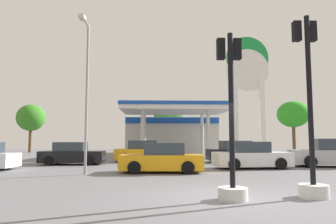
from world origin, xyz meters
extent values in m
plane|color=slate|center=(0.00, 0.00, 0.00)|extent=(90.00, 90.00, 0.00)
cube|color=beige|center=(-0.36, 25.44, 1.91)|extent=(9.47, 5.31, 3.82)
cube|color=#194CB2|center=(-0.36, 22.73, 3.47)|extent=(9.47, 0.12, 0.60)
cube|color=white|center=(-0.36, 19.33, 4.19)|extent=(9.23, 6.29, 0.35)
cube|color=#194CB2|center=(-0.36, 19.33, 4.51)|extent=(9.33, 6.39, 0.30)
cylinder|color=silver|center=(-3.13, 17.60, 2.01)|extent=(0.32, 0.32, 4.01)
cylinder|color=silver|center=(2.41, 17.60, 2.01)|extent=(0.32, 0.32, 4.01)
cylinder|color=silver|center=(-3.13, 21.06, 2.01)|extent=(0.32, 0.32, 4.01)
cylinder|color=silver|center=(2.41, 21.06, 2.01)|extent=(0.32, 0.32, 4.01)
cube|color=#4C4C51|center=(-0.36, 19.33, 0.55)|extent=(0.90, 0.60, 1.10)
cube|color=white|center=(5.04, 18.77, 3.46)|extent=(0.40, 0.56, 6.92)
cube|color=white|center=(7.44, 18.77, 3.46)|extent=(0.40, 0.56, 6.92)
cylinder|color=white|center=(6.24, 18.77, 7.78)|extent=(3.82, 0.22, 3.82)
cylinder|color=#198C38|center=(6.24, 18.79, 8.93)|extent=(3.82, 0.22, 3.82)
cube|color=white|center=(6.24, 18.83, 8.36)|extent=(3.52, 0.08, 0.69)
cylinder|color=black|center=(-1.54, 14.50, 0.31)|extent=(0.64, 0.24, 0.63)
cylinder|color=black|center=(-1.48, 12.81, 0.31)|extent=(0.64, 0.24, 0.63)
cylinder|color=black|center=(-4.10, 14.41, 0.31)|extent=(0.64, 0.24, 0.63)
cylinder|color=black|center=(-4.04, 12.72, 0.31)|extent=(0.64, 0.24, 0.63)
cube|color=orange|center=(-2.79, 13.61, 0.52)|extent=(4.19, 1.88, 0.75)
cube|color=#2D3842|center=(-2.94, 13.60, 1.17)|extent=(2.02, 1.60, 0.63)
cube|color=black|center=(-0.76, 13.68, 0.41)|extent=(0.18, 1.65, 0.24)
cylinder|color=black|center=(6.53, 8.48, 0.34)|extent=(0.71, 0.37, 0.68)
cylinder|color=black|center=(6.90, 10.26, 0.34)|extent=(0.71, 0.37, 0.68)
cube|color=#B2B2BA|center=(8.06, 9.09, 0.56)|extent=(4.72, 2.73, 0.80)
cube|color=#2D3842|center=(8.22, 9.06, 1.26)|extent=(2.41, 2.04, 0.68)
cube|color=black|center=(5.93, 9.53, 0.44)|extent=(0.48, 1.76, 0.25)
cylinder|color=black|center=(-2.92, 5.61, 0.29)|extent=(0.60, 0.23, 0.59)
cylinder|color=black|center=(-2.85, 7.19, 0.29)|extent=(0.60, 0.23, 0.59)
cylinder|color=black|center=(-0.53, 5.49, 0.29)|extent=(0.60, 0.23, 0.59)
cylinder|color=black|center=(-0.45, 7.07, 0.29)|extent=(0.60, 0.23, 0.59)
cube|color=orange|center=(-1.69, 6.34, 0.49)|extent=(3.94, 1.81, 0.70)
cube|color=#2D3842|center=(-1.55, 6.33, 1.09)|extent=(1.91, 1.52, 0.59)
cube|color=black|center=(-3.58, 6.43, 0.39)|extent=(0.18, 1.54, 0.22)
cylinder|color=black|center=(4.87, 13.74, 0.31)|extent=(0.63, 0.23, 0.62)
cylinder|color=black|center=(4.91, 12.07, 0.31)|extent=(0.63, 0.23, 0.62)
cylinder|color=black|center=(2.33, 13.67, 0.31)|extent=(0.63, 0.23, 0.62)
cylinder|color=black|center=(2.38, 11.99, 0.31)|extent=(0.63, 0.23, 0.62)
cube|color=black|center=(3.62, 12.87, 0.52)|extent=(4.14, 1.83, 0.74)
cube|color=#2D3842|center=(3.48, 12.86, 1.16)|extent=(1.99, 1.57, 0.62)
cube|color=black|center=(5.63, 12.93, 0.41)|extent=(0.16, 1.63, 0.23)
cylinder|color=black|center=(-5.97, 12.09, 0.29)|extent=(0.59, 0.20, 0.59)
cylinder|color=black|center=(-5.98, 10.51, 0.29)|extent=(0.59, 0.20, 0.59)
cylinder|color=black|center=(-8.37, 12.10, 0.29)|extent=(0.59, 0.20, 0.59)
cylinder|color=black|center=(-8.37, 10.52, 0.29)|extent=(0.59, 0.20, 0.59)
cube|color=black|center=(-7.17, 11.30, 0.49)|extent=(3.87, 1.63, 0.70)
cube|color=#2D3842|center=(-7.31, 11.30, 1.09)|extent=(1.84, 1.44, 0.59)
cube|color=black|center=(-5.28, 11.30, 0.39)|extent=(0.11, 1.54, 0.22)
cylinder|color=black|center=(4.34, 9.10, 0.30)|extent=(0.62, 0.25, 0.61)
cylinder|color=black|center=(4.46, 7.47, 0.30)|extent=(0.62, 0.25, 0.61)
cylinder|color=black|center=(1.87, 8.91, 0.30)|extent=(0.62, 0.25, 0.61)
cylinder|color=black|center=(2.00, 7.28, 0.30)|extent=(0.62, 0.25, 0.61)
cube|color=silver|center=(3.17, 8.19, 0.50)|extent=(4.11, 1.97, 0.72)
cube|color=#2D3842|center=(3.03, 8.18, 1.13)|extent=(2.01, 1.62, 0.61)
cube|color=black|center=(5.12, 8.34, 0.40)|extent=(0.23, 1.59, 0.23)
cylinder|color=black|center=(-9.92, 8.68, 0.30)|extent=(0.61, 0.23, 0.60)
cylinder|color=silver|center=(0.03, -0.45, 0.16)|extent=(0.76, 0.76, 0.32)
cylinder|color=black|center=(0.03, -0.45, 2.34)|extent=(0.14, 0.14, 4.05)
cube|color=black|center=(-0.19, -0.29, 3.98)|extent=(0.21, 0.20, 0.57)
sphere|color=red|center=(-0.19, -0.17, 4.16)|extent=(0.15, 0.15, 0.15)
sphere|color=#D89E0C|center=(-0.19, -0.17, 3.98)|extent=(0.15, 0.15, 0.15)
sphere|color=green|center=(-0.19, -0.17, 3.80)|extent=(0.15, 0.15, 0.15)
cube|color=black|center=(0.25, -0.29, 3.98)|extent=(0.21, 0.20, 0.57)
sphere|color=red|center=(0.25, -0.17, 4.16)|extent=(0.15, 0.15, 0.15)
sphere|color=#D89E0C|center=(0.25, -0.17, 3.98)|extent=(0.15, 0.15, 0.15)
sphere|color=green|center=(0.25, -0.17, 3.80)|extent=(0.15, 0.15, 0.15)
cylinder|color=silver|center=(2.26, -0.18, 0.17)|extent=(0.78, 0.78, 0.35)
cylinder|color=black|center=(2.26, -0.18, 2.67)|extent=(0.14, 0.14, 4.64)
cube|color=black|center=(2.04, -0.02, 4.60)|extent=(0.21, 0.20, 0.57)
sphere|color=red|center=(2.04, 0.10, 4.78)|extent=(0.15, 0.15, 0.15)
sphere|color=#D89E0C|center=(2.04, 0.10, 4.60)|extent=(0.15, 0.15, 0.15)
sphere|color=green|center=(2.04, 0.10, 4.42)|extent=(0.15, 0.15, 0.15)
cube|color=black|center=(2.48, -0.02, 4.60)|extent=(0.21, 0.20, 0.57)
sphere|color=red|center=(2.48, 0.10, 4.78)|extent=(0.15, 0.15, 0.15)
sphere|color=#D89E0C|center=(2.48, 0.10, 4.60)|extent=(0.15, 0.15, 0.15)
sphere|color=green|center=(2.48, 0.10, 4.42)|extent=(0.15, 0.15, 0.15)
cylinder|color=brown|center=(-17.33, 29.93, 1.47)|extent=(0.34, 0.34, 2.94)
ellipsoid|color=#347B21|center=(-17.33, 29.93, 4.22)|extent=(3.39, 3.39, 3.24)
cylinder|color=brown|center=(-0.50, 30.13, 1.53)|extent=(0.32, 0.32, 3.06)
ellipsoid|color=#2C6523|center=(-0.50, 30.13, 4.42)|extent=(3.63, 3.63, 3.41)
cylinder|color=brown|center=(14.69, 28.65, 1.60)|extent=(0.39, 0.39, 3.20)
ellipsoid|color=#2A9220|center=(14.69, 28.65, 4.64)|extent=(3.82, 3.82, 3.19)
cylinder|color=gray|center=(-5.08, 5.53, 3.41)|extent=(0.12, 0.12, 6.83)
cylinder|color=gray|center=(-5.08, 4.93, 6.73)|extent=(0.09, 1.20, 0.09)
cube|color=beige|center=(-5.08, 4.33, 6.68)|extent=(0.24, 0.44, 0.16)
camera|label=1|loc=(-1.92, -8.44, 1.54)|focal=33.17mm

